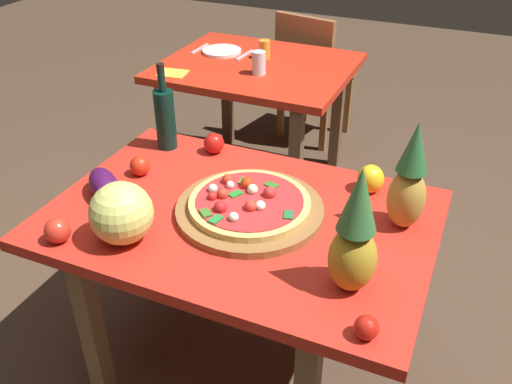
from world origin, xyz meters
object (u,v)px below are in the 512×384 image
at_px(dining_chair, 311,70).
at_px(pizza, 248,202).
at_px(background_table, 257,82).
at_px(fork_utensil, 200,49).
at_px(melon, 121,213).
at_px(tomato_at_corner, 214,143).
at_px(knife_utensil, 245,55).
at_px(wine_bottle, 165,117).
at_px(dinner_plate, 222,51).
at_px(pineapple_right, 409,182).
at_px(display_table, 241,237).
at_px(tomato_by_bottle, 366,328).
at_px(tomato_near_board, 140,166).
at_px(drinking_glass_water, 259,63).
at_px(pineapple_left, 355,237).
at_px(tomato_beside_pepper, 57,230).
at_px(pizza_board, 250,210).
at_px(drinking_glass_juice, 264,49).
at_px(bell_pepper, 370,179).
at_px(eggplant, 104,185).
at_px(napkin_folded, 173,73).

xyz_separation_m(dining_chair, pizza, (0.43, -1.93, 0.28)).
bearing_deg(background_table, fork_utensil, 166.75).
relative_size(pizza, melon, 2.06).
xyz_separation_m(tomato_at_corner, knife_utensil, (-0.36, 1.06, -0.04)).
relative_size(wine_bottle, dinner_plate, 1.53).
bearing_deg(dinner_plate, pineapple_right, -45.09).
distance_m(display_table, tomato_by_bottle, 0.62).
bearing_deg(pizza, tomato_near_board, 171.84).
distance_m(pizza, drinking_glass_water, 1.24).
distance_m(background_table, pineapple_left, 1.78).
bearing_deg(fork_utensil, tomato_beside_pepper, -73.47).
xyz_separation_m(tomato_beside_pepper, knife_utensil, (-0.19, 1.74, -0.03)).
relative_size(pizza_board, drinking_glass_juice, 4.79).
xyz_separation_m(pineapple_left, tomato_beside_pepper, (-0.85, -0.15, -0.13)).
xyz_separation_m(dining_chair, dinner_plate, (-0.36, -0.55, 0.25)).
height_order(pineapple_left, knife_utensil, pineapple_left).
relative_size(pizza, bell_pepper, 3.90).
xyz_separation_m(bell_pepper, tomato_by_bottle, (0.15, -0.65, -0.01)).
distance_m(pizza, fork_utensil, 1.66).
xyz_separation_m(drinking_glass_water, dinner_plate, (-0.32, 0.23, -0.05)).
xyz_separation_m(background_table, melon, (0.25, -1.56, 0.20)).
bearing_deg(display_table, drinking_glass_water, 110.52).
bearing_deg(eggplant, dinner_plate, 101.65).
bearing_deg(pizza_board, wine_bottle, 149.14).
bearing_deg(napkin_folded, display_table, -49.78).
xyz_separation_m(wine_bottle, pineapple_left, (0.86, -0.49, 0.04)).
height_order(dining_chair, tomato_beside_pepper, dining_chair).
height_order(tomato_at_corner, drinking_glass_juice, drinking_glass_juice).
distance_m(tomato_by_bottle, knife_utensil, 2.07).
height_order(melon, bell_pepper, melon).
distance_m(background_table, pineapple_right, 1.55).
xyz_separation_m(dining_chair, wine_bottle, (-0.04, -1.65, 0.36)).
bearing_deg(pizza, drinking_glass_juice, 110.78).
xyz_separation_m(drinking_glass_water, napkin_folded, (-0.40, -0.17, -0.06)).
bearing_deg(background_table, tomato_near_board, -86.39).
xyz_separation_m(wine_bottle, fork_utensil, (-0.45, 1.09, -0.12)).
height_order(eggplant, knife_utensil, eggplant).
bearing_deg(pizza, tomato_by_bottle, -37.75).
distance_m(dining_chair, tomato_near_board, 1.89).
distance_m(display_table, background_table, 1.40).
height_order(eggplant, drinking_glass_juice, drinking_glass_juice).
relative_size(pineapple_left, napkin_folded, 2.64).
bearing_deg(pineapple_right, napkin_folded, 147.35).
height_order(pizza_board, tomato_near_board, tomato_near_board).
bearing_deg(wine_bottle, tomato_beside_pepper, -88.55).
relative_size(background_table, drinking_glass_water, 8.51).
bearing_deg(tomato_near_board, drinking_glass_juice, 93.27).
xyz_separation_m(background_table, drinking_glass_water, (0.07, -0.13, 0.16)).
bearing_deg(drinking_glass_water, tomato_by_bottle, -58.47).
relative_size(pizza, fork_utensil, 2.16).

